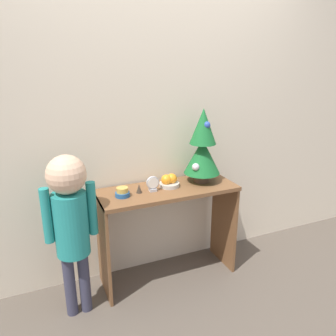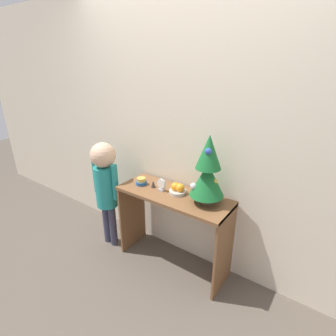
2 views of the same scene
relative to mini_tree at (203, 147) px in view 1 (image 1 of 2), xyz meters
name	(u,v)px [view 1 (image 1 of 2)]	position (x,y,z in m)	size (l,w,h in m)	color
ground_plane	(178,289)	(-0.30, -0.23, -1.05)	(12.00, 12.00, 0.00)	brown
back_wall	(156,120)	(-0.30, 0.21, 0.20)	(7.00, 0.05, 2.50)	beige
console_table	(168,211)	(-0.30, -0.03, -0.47)	(1.05, 0.40, 0.77)	brown
mini_tree	(203,147)	(0.00, 0.00, 0.00)	(0.28, 0.28, 0.58)	#4C3828
fruit_bowl	(169,181)	(-0.28, 0.00, -0.24)	(0.15, 0.15, 0.10)	#B7B2A8
singing_bowl	(122,192)	(-0.66, -0.05, -0.25)	(0.10, 0.10, 0.07)	#235189
desk_clock	(153,184)	(-0.43, -0.04, -0.23)	(0.10, 0.04, 0.12)	#B2B2B7
figurine	(139,189)	(-0.53, -0.03, -0.25)	(0.04, 0.04, 0.07)	#382D23
child_figure	(70,215)	(-1.04, -0.16, -0.30)	(0.34, 0.25, 1.14)	#38384C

